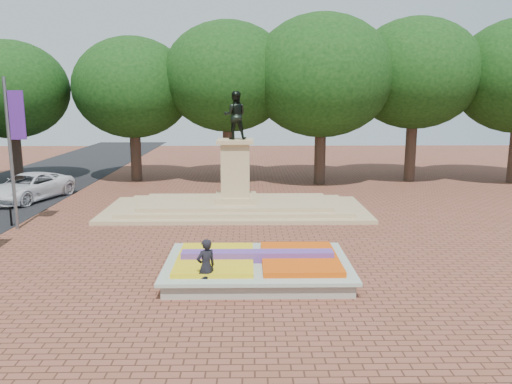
{
  "coord_description": "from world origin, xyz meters",
  "views": [
    {
      "loc": [
        0.71,
        -18.39,
        6.11
      ],
      "look_at": [
        1.01,
        2.06,
        2.2
      ],
      "focal_mm": 35.0,
      "sensor_mm": 36.0,
      "label": 1
    }
  ],
  "objects_px": {
    "van": "(29,187)",
    "monument": "(236,195)",
    "pedestrian": "(206,267)",
    "flower_bed": "(258,266)"
  },
  "relations": [
    {
      "from": "van",
      "to": "monument",
      "type": "bearing_deg",
      "value": 3.63
    },
    {
      "from": "pedestrian",
      "to": "monument",
      "type": "bearing_deg",
      "value": -126.16
    },
    {
      "from": "monument",
      "to": "pedestrian",
      "type": "relative_size",
      "value": 7.84
    },
    {
      "from": "van",
      "to": "pedestrian",
      "type": "distance_m",
      "value": 18.82
    },
    {
      "from": "flower_bed",
      "to": "monument",
      "type": "bearing_deg",
      "value": 95.87
    },
    {
      "from": "monument",
      "to": "van",
      "type": "height_order",
      "value": "monument"
    },
    {
      "from": "van",
      "to": "pedestrian",
      "type": "xyz_separation_m",
      "value": [
        11.83,
        -14.64,
        0.08
      ]
    },
    {
      "from": "flower_bed",
      "to": "van",
      "type": "height_order",
      "value": "van"
    },
    {
      "from": "flower_bed",
      "to": "pedestrian",
      "type": "xyz_separation_m",
      "value": [
        -1.66,
        -1.51,
        0.52
      ]
    },
    {
      "from": "monument",
      "to": "pedestrian",
      "type": "xyz_separation_m",
      "value": [
        -0.64,
        -11.51,
        0.01
      ]
    }
  ]
}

